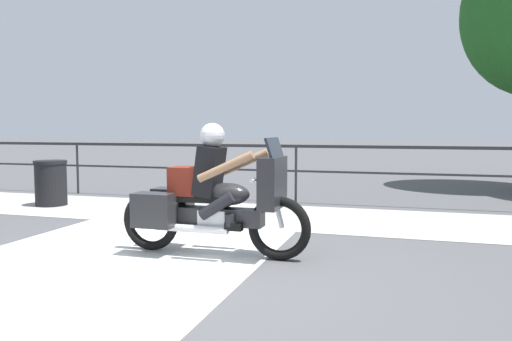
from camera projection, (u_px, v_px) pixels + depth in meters
ground_plane at (195, 271)px, 5.21m from camera, size 120.00×120.00×0.00m
sidewalk_band at (276, 216)px, 8.46m from camera, size 44.00×2.40×0.01m
crosswalk_band at (92, 267)px, 5.34m from camera, size 3.41×6.00×0.01m
fence_railing at (296, 157)px, 9.91m from camera, size 36.00×0.05×1.17m
motorcycle at (210, 198)px, 5.84m from camera, size 2.35×0.76×1.55m
trash_bin at (51, 183)px, 9.60m from camera, size 0.61×0.61×0.88m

